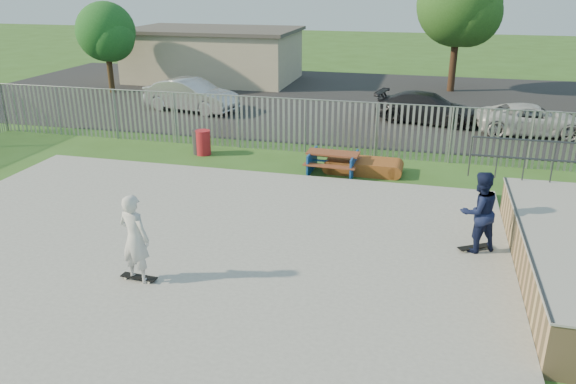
% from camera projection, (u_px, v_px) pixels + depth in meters
% --- Properties ---
extents(ground, '(120.00, 120.00, 0.00)m').
position_uv_depth(ground, '(179.00, 258.00, 13.10)').
color(ground, '#355C1F').
rests_on(ground, ground).
extents(concrete_slab, '(15.00, 12.00, 0.15)m').
position_uv_depth(concrete_slab, '(179.00, 255.00, 13.08)').
color(concrete_slab, gray).
rests_on(concrete_slab, ground).
extents(fence, '(26.04, 16.02, 2.00)m').
position_uv_depth(fence, '(273.00, 162.00, 16.67)').
color(fence, gray).
rests_on(fence, ground).
extents(picnic_table, '(1.77, 1.47, 0.72)m').
position_uv_depth(picnic_table, '(333.00, 162.00, 18.65)').
color(picnic_table, brown).
rests_on(picnic_table, ground).
extents(funbox, '(2.19, 1.12, 0.43)m').
position_uv_depth(funbox, '(363.00, 166.00, 18.77)').
color(funbox, brown).
rests_on(funbox, ground).
extents(trash_bin_red, '(0.54, 0.54, 0.91)m').
position_uv_depth(trash_bin_red, '(203.00, 143.00, 20.59)').
color(trash_bin_red, '#AF1A23').
rests_on(trash_bin_red, ground).
extents(trash_bin_grey, '(0.54, 0.54, 0.90)m').
position_uv_depth(trash_bin_grey, '(200.00, 142.00, 20.68)').
color(trash_bin_grey, '#28282B').
rests_on(trash_bin_grey, ground).
extents(parking_lot, '(40.00, 18.00, 0.02)m').
position_uv_depth(parking_lot, '(327.00, 98.00, 30.30)').
color(parking_lot, black).
rests_on(parking_lot, ground).
extents(car_silver, '(4.95, 2.63, 1.55)m').
position_uv_depth(car_silver, '(191.00, 95.00, 27.18)').
color(car_silver, '#BCBBC0').
rests_on(car_silver, parking_lot).
extents(car_dark, '(4.85, 2.69, 1.33)m').
position_uv_depth(car_dark, '(427.00, 108.00, 25.03)').
color(car_dark, black).
rests_on(car_dark, parking_lot).
extents(car_white, '(4.52, 2.30, 1.23)m').
position_uv_depth(car_white, '(532.00, 120.00, 23.17)').
color(car_white, silver).
rests_on(car_white, parking_lot).
extents(building, '(10.40, 6.40, 3.20)m').
position_uv_depth(building, '(214.00, 54.00, 35.18)').
color(building, '#C2B495').
rests_on(building, ground).
extents(tree_left, '(3.21, 3.21, 4.96)m').
position_uv_depth(tree_left, '(106.00, 32.00, 30.74)').
color(tree_left, '#47331C').
rests_on(tree_left, ground).
extents(tree_mid, '(4.57, 4.57, 7.05)m').
position_uv_depth(tree_mid, '(459.00, 4.00, 30.59)').
color(tree_mid, '#3E2718').
rests_on(tree_mid, ground).
extents(skateboard_a, '(0.79, 0.58, 0.08)m').
position_uv_depth(skateboard_a, '(474.00, 248.00, 13.15)').
color(skateboard_a, black).
rests_on(skateboard_a, concrete_slab).
extents(skateboard_b, '(0.81, 0.25, 0.08)m').
position_uv_depth(skateboard_b, '(139.00, 278.00, 11.84)').
color(skateboard_b, black).
rests_on(skateboard_b, concrete_slab).
extents(skater_navy, '(1.18, 1.11, 1.92)m').
position_uv_depth(skater_navy, '(479.00, 212.00, 12.82)').
color(skater_navy, '#131A3C').
rests_on(skater_navy, concrete_slab).
extents(skater_white, '(0.79, 0.61, 1.92)m').
position_uv_depth(skater_white, '(135.00, 238.00, 11.51)').
color(skater_white, silver).
rests_on(skater_white, concrete_slab).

